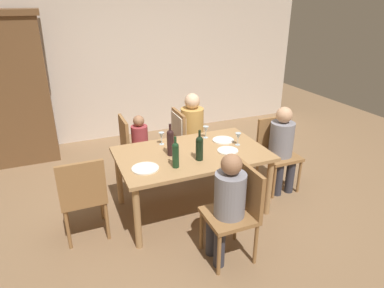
{
  "coord_description": "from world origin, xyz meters",
  "views": [
    {
      "loc": [
        -1.32,
        -3.17,
        2.31
      ],
      "look_at": [
        0.0,
        0.0,
        0.83
      ],
      "focal_mm": 31.75,
      "sensor_mm": 36.0,
      "label": 1
    }
  ],
  "objects": [
    {
      "name": "person_woman_host",
      "position": [
        1.21,
        -0.03,
        0.65
      ],
      "size": [
        0.3,
        0.34,
        1.11
      ],
      "rotation": [
        0.0,
        0.0,
        3.14
      ],
      "color": "#33333D",
      "rests_on": "ground_plane"
    },
    {
      "name": "dining_table",
      "position": [
        0.0,
        0.0,
        0.65
      ],
      "size": [
        1.66,
        1.01,
        0.73
      ],
      "color": "#A87F51",
      "rests_on": "ground_plane"
    },
    {
      "name": "person_man_guest",
      "position": [
        0.4,
        0.89,
        0.66
      ],
      "size": [
        0.36,
        0.31,
        1.15
      ],
      "rotation": [
        0.0,
        0.0,
        -1.57
      ],
      "color": "#33333D",
      "rests_on": "ground_plane"
    },
    {
      "name": "wine_glass_centre",
      "position": [
        -0.24,
        0.34,
        0.84
      ],
      "size": [
        0.07,
        0.07,
        0.15
      ],
      "color": "silver",
      "rests_on": "dining_table"
    },
    {
      "name": "wine_bottle_tall_green",
      "position": [
        -0.29,
        -0.27,
        0.88
      ],
      "size": [
        0.07,
        0.07,
        0.33
      ],
      "color": "#19381E",
      "rests_on": "dining_table"
    },
    {
      "name": "dinner_plate_host",
      "position": [
        0.47,
        0.16,
        0.74
      ],
      "size": [
        0.26,
        0.26,
        0.01
      ],
      "primitive_type": "cylinder",
      "color": "white",
      "rests_on": "dining_table"
    },
    {
      "name": "wine_bottle_dark_red",
      "position": [
        -0.24,
        0.03,
        0.89
      ],
      "size": [
        0.08,
        0.08,
        0.36
      ],
      "color": "black",
      "rests_on": "dining_table"
    },
    {
      "name": "chair_far_left",
      "position": [
        -0.46,
        0.89,
        0.53
      ],
      "size": [
        0.44,
        0.44,
        0.92
      ],
      "rotation": [
        0.0,
        0.0,
        -1.57
      ],
      "color": "olive",
      "rests_on": "ground_plane"
    },
    {
      "name": "wine_bottle_short_olive",
      "position": [
        0.0,
        -0.2,
        0.87
      ],
      "size": [
        0.08,
        0.08,
        0.33
      ],
      "color": "black",
      "rests_on": "dining_table"
    },
    {
      "name": "ground_plane",
      "position": [
        0.0,
        0.0,
        0.0
      ],
      "size": [
        10.0,
        10.0,
        0.0
      ],
      "primitive_type": "plane",
      "color": "#846647"
    },
    {
      "name": "chair_far_right",
      "position": [
        0.25,
        0.89,
        0.59
      ],
      "size": [
        0.46,
        0.44,
        0.92
      ],
      "rotation": [
        0.0,
        0.0,
        -1.57
      ],
      "color": "olive",
      "rests_on": "ground_plane"
    },
    {
      "name": "armoire_cabinet",
      "position": [
        -1.93,
        2.26,
        1.1
      ],
      "size": [
        1.18,
        0.62,
        2.18
      ],
      "color": "brown",
      "rests_on": "ground_plane"
    },
    {
      "name": "person_child_small",
      "position": [
        -0.35,
        0.89,
        0.56
      ],
      "size": [
        0.25,
        0.22,
        0.94
      ],
      "rotation": [
        0.0,
        0.0,
        -1.57
      ],
      "color": "#33333D",
      "rests_on": "ground_plane"
    },
    {
      "name": "dinner_plate_guest_right",
      "position": [
        0.38,
        -0.13,
        0.74
      ],
      "size": [
        0.24,
        0.24,
        0.01
      ],
      "primitive_type": "cylinder",
      "color": "white",
      "rests_on": "dining_table"
    },
    {
      "name": "rear_room_partition",
      "position": [
        0.0,
        2.71,
        1.35
      ],
      "size": [
        6.4,
        0.12,
        2.7
      ],
      "primitive_type": "cube",
      "color": "beige",
      "rests_on": "ground_plane"
    },
    {
      "name": "chair_near",
      "position": [
        0.09,
        -0.89,
        0.53
      ],
      "size": [
        0.44,
        0.44,
        0.92
      ],
      "rotation": [
        0.0,
        0.0,
        1.57
      ],
      "color": "olive",
      "rests_on": "ground_plane"
    },
    {
      "name": "wine_glass_near_left",
      "position": [
        0.32,
        0.33,
        0.84
      ],
      "size": [
        0.07,
        0.07,
        0.15
      ],
      "color": "silver",
      "rests_on": "dining_table"
    },
    {
      "name": "person_man_bearded",
      "position": [
        -0.03,
        -0.89,
        0.63
      ],
      "size": [
        0.33,
        0.28,
        1.09
      ],
      "rotation": [
        0.0,
        0.0,
        1.57
      ],
      "color": "#33333D",
      "rests_on": "ground_plane"
    },
    {
      "name": "wine_glass_near_right",
      "position": [
        0.57,
        -0.02,
        0.84
      ],
      "size": [
        0.07,
        0.07,
        0.15
      ],
      "color": "silver",
      "rests_on": "dining_table"
    },
    {
      "name": "chair_left_end",
      "position": [
        -1.21,
        -0.09,
        0.53
      ],
      "size": [
        0.44,
        0.44,
        0.92
      ],
      "color": "olive",
      "rests_on": "ground_plane"
    },
    {
      "name": "chair_right_end",
      "position": [
        1.21,
        0.09,
        0.53
      ],
      "size": [
        0.44,
        0.44,
        0.92
      ],
      "rotation": [
        0.0,
        0.0,
        3.14
      ],
      "color": "olive",
      "rests_on": "ground_plane"
    },
    {
      "name": "dinner_plate_guest_left",
      "position": [
        -0.59,
        -0.19,
        0.74
      ],
      "size": [
        0.27,
        0.27,
        0.01
      ],
      "primitive_type": "cylinder",
      "color": "white",
      "rests_on": "dining_table"
    }
  ]
}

